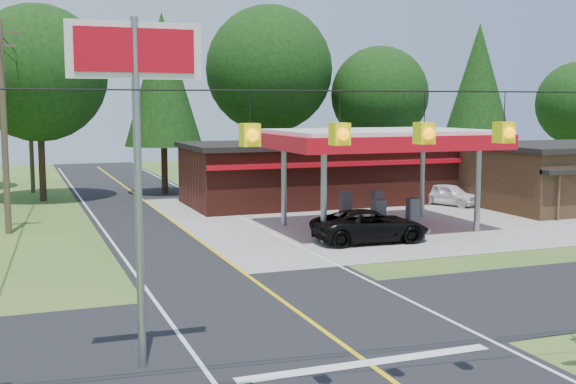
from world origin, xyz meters
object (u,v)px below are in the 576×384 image
object	(u,v)px
gas_canopy	(379,142)
big_stop_sign	(136,105)
sedan_car	(449,195)
suv_car	(370,226)

from	to	relation	value
gas_canopy	big_stop_sign	size ratio (longest dim) A/B	1.33
sedan_car	big_stop_sign	size ratio (longest dim) A/B	0.49
big_stop_sign	suv_car	bearing A→B (deg)	44.92
gas_canopy	sedan_car	xyz separation A→B (m)	(8.00, 5.97, -3.61)
big_stop_sign	gas_canopy	bearing A→B (deg)	47.00
gas_canopy	suv_car	xyz separation A→B (m)	(-1.96, -3.00, -3.54)
gas_canopy	big_stop_sign	distance (m)	20.60
suv_car	sedan_car	bearing A→B (deg)	-44.84
suv_car	big_stop_sign	world-z (taller)	big_stop_sign
gas_canopy	suv_car	world-z (taller)	gas_canopy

